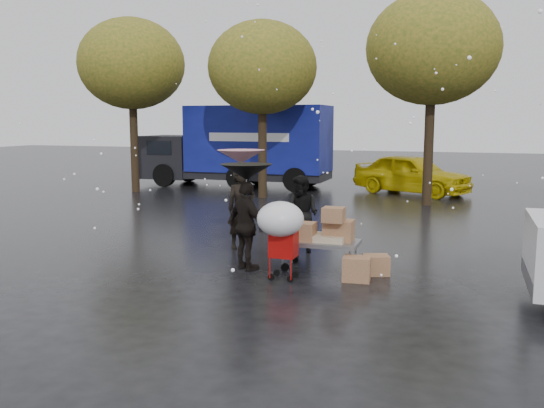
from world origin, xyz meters
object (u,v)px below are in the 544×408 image
(vendor_cart, at_px, (324,234))
(yellow_taxi, at_px, (412,174))
(person_pink, at_px, (241,208))
(shopping_cart, at_px, (281,223))
(person_black, at_px, (247,226))
(blue_truck, at_px, (241,146))

(vendor_cart, xyz_separation_m, yellow_taxi, (0.49, 12.59, 0.07))
(person_pink, relative_size, yellow_taxi, 0.39)
(yellow_taxi, bearing_deg, shopping_cart, -159.93)
(person_black, xyz_separation_m, blue_truck, (-5.43, 13.24, 0.89))
(person_black, bearing_deg, blue_truck, -34.92)
(vendor_cart, height_order, yellow_taxi, yellow_taxi)
(person_pink, bearing_deg, blue_truck, 71.15)
(blue_truck, bearing_deg, vendor_cart, -61.85)
(person_black, distance_m, shopping_cart, 1.06)
(shopping_cart, xyz_separation_m, yellow_taxi, (1.04, 13.58, -0.27))
(person_pink, bearing_deg, vendor_cart, -71.78)
(shopping_cart, relative_size, yellow_taxi, 0.31)
(vendor_cart, distance_m, shopping_cart, 1.18)
(shopping_cart, relative_size, blue_truck, 0.18)
(person_black, bearing_deg, person_pink, -32.38)
(blue_truck, bearing_deg, shopping_cart, -65.44)
(person_pink, xyz_separation_m, shopping_cart, (1.70, -2.34, 0.15))
(blue_truck, height_order, yellow_taxi, blue_truck)
(person_pink, xyz_separation_m, yellow_taxi, (2.73, 11.24, -0.12))
(person_black, relative_size, vendor_cart, 1.14)
(blue_truck, bearing_deg, yellow_taxi, -1.77)
(person_pink, bearing_deg, person_black, -105.91)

